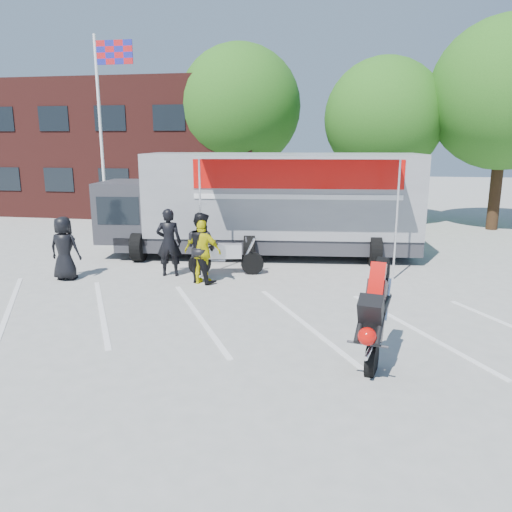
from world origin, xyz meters
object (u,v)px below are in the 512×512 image
(tree_right, at_px, (506,94))
(spectator_leather_a, at_px, (64,248))
(transporter_truck, at_px, (267,256))
(stunt_bike_rider, at_px, (377,358))
(tree_mid, at_px, (384,118))
(spectator_hivis, at_px, (203,252))
(spectator_leather_b, at_px, (169,242))
(tree_left, at_px, (240,107))
(parked_motorcycle, at_px, (226,274))
(flagpole, at_px, (105,112))
(spectator_leather_c, at_px, (201,248))

(tree_right, bearing_deg, spectator_leather_a, -142.40)
(transporter_truck, bearing_deg, stunt_bike_rider, -73.36)
(tree_mid, relative_size, transporter_truck, 0.69)
(stunt_bike_rider, distance_m, spectator_hivis, 6.27)
(tree_mid, relative_size, spectator_hivis, 4.19)
(spectator_leather_a, relative_size, spectator_leather_b, 0.91)
(stunt_bike_rider, bearing_deg, tree_right, 80.62)
(tree_right, bearing_deg, tree_left, 172.87)
(parked_motorcycle, xyz_separation_m, spectator_hivis, (-0.41, -1.05, 0.92))
(flagpole, xyz_separation_m, stunt_bike_rider, (10.34, -10.60, -5.05))
(tree_right, xyz_separation_m, spectator_leather_b, (-11.66, -10.22, -4.87))
(spectator_hivis, bearing_deg, spectator_leather_a, 9.89)
(flagpole, xyz_separation_m, tree_mid, (11.24, 5.00, -0.11))
(transporter_truck, distance_m, stunt_bike_rider, 8.60)
(flagpole, relative_size, stunt_bike_rider, 3.75)
(spectator_leather_b, xyz_separation_m, spectator_hivis, (1.22, -0.65, -0.09))
(tree_left, height_order, tree_mid, tree_left)
(tree_left, relative_size, spectator_leather_a, 4.70)
(spectator_leather_a, relative_size, spectator_leather_c, 0.92)
(transporter_truck, distance_m, spectator_hivis, 4.01)
(spectator_leather_a, relative_size, spectator_hivis, 1.00)
(flagpole, xyz_separation_m, tree_right, (16.24, 4.50, 0.82))
(spectator_leather_b, xyz_separation_m, spectator_leather_c, (1.12, -0.50, -0.01))
(spectator_leather_b, bearing_deg, tree_mid, -132.36)
(flagpole, xyz_separation_m, spectator_hivis, (5.80, -6.37, -4.14))
(parked_motorcycle, xyz_separation_m, spectator_leather_c, (-0.50, -0.90, 1.00))
(spectator_leather_c, bearing_deg, parked_motorcycle, -95.87)
(stunt_bike_rider, distance_m, spectator_leather_b, 7.62)
(flagpole, xyz_separation_m, parked_motorcycle, (6.21, -5.32, -5.05))
(spectator_leather_b, relative_size, spectator_hivis, 1.10)
(tree_left, height_order, spectator_leather_b, tree_left)
(tree_mid, xyz_separation_m, transporter_truck, (-4.21, -7.66, -4.94))
(tree_right, relative_size, spectator_hivis, 4.98)
(tree_mid, xyz_separation_m, tree_right, (5.00, -0.50, 0.93))
(stunt_bike_rider, bearing_deg, transporter_truck, 124.61)
(spectator_leather_b, distance_m, spectator_leather_c, 1.23)
(tree_right, relative_size, spectator_leather_c, 4.56)
(transporter_truck, relative_size, parked_motorcycle, 4.81)
(tree_left, relative_size, tree_right, 0.95)
(tree_right, height_order, transporter_truck, tree_right)
(spectator_leather_a, bearing_deg, spectator_leather_b, -161.05)
(transporter_truck, xyz_separation_m, spectator_leather_b, (-2.45, -3.06, 1.01))
(spectator_leather_a, bearing_deg, tree_right, -141.70)
(tree_mid, height_order, spectator_leather_c, tree_mid)
(tree_right, distance_m, spectator_leather_c, 15.80)
(spectator_hivis, bearing_deg, transporter_truck, -102.44)
(spectator_hivis, bearing_deg, spectator_leather_b, -22.18)
(parked_motorcycle, distance_m, spectator_leather_b, 1.95)
(tree_mid, height_order, tree_right, tree_right)
(spectator_hivis, bearing_deg, tree_mid, -109.64)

